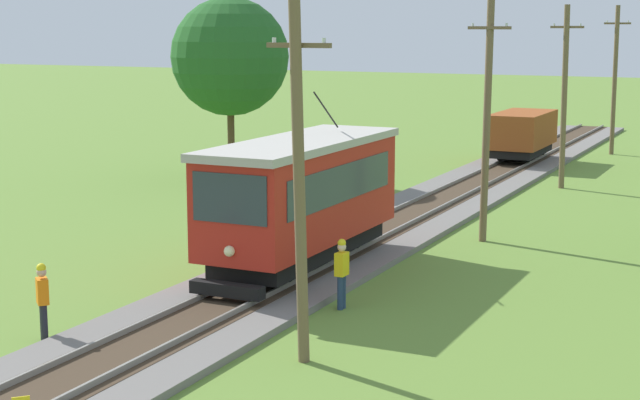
% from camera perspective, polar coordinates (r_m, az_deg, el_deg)
% --- Properties ---
extents(red_tram, '(2.60, 8.54, 4.79)m').
position_cam_1_polar(red_tram, '(28.36, -1.04, 0.18)').
color(red_tram, red).
rests_on(red_tram, rail_right).
extents(freight_car, '(2.40, 5.20, 2.31)m').
position_cam_1_polar(freight_car, '(51.87, 11.41, 3.73)').
color(freight_car, '#93471E').
rests_on(freight_car, rail_right).
extents(utility_pole_near_tram, '(1.40, 0.63, 7.49)m').
position_cam_1_polar(utility_pole_near_tram, '(20.31, -1.18, 1.00)').
color(utility_pole_near_tram, brown).
rests_on(utility_pole_near_tram, ground).
extents(utility_pole_mid, '(1.40, 0.46, 7.83)m').
position_cam_1_polar(utility_pole_mid, '(32.81, 9.45, 4.59)').
color(utility_pole_mid, brown).
rests_on(utility_pole_mid, ground).
extents(utility_pole_far, '(1.40, 0.51, 7.83)m').
position_cam_1_polar(utility_pole_far, '(44.16, 13.70, 5.78)').
color(utility_pole_far, brown).
rests_on(utility_pole_far, ground).
extents(utility_pole_distant, '(1.40, 0.42, 8.01)m').
position_cam_1_polar(utility_pole_distant, '(56.67, 16.38, 6.61)').
color(utility_pole_distant, brown).
rests_on(utility_pole_distant, ground).
extents(track_worker, '(0.44, 0.43, 1.78)m').
position_cam_1_polar(track_worker, '(23.29, -15.46, -5.40)').
color(track_worker, black).
rests_on(track_worker, ground).
extents(second_worker, '(0.25, 0.38, 1.78)m').
position_cam_1_polar(second_worker, '(24.94, 1.24, -4.02)').
color(second_worker, navy).
rests_on(second_worker, ground).
extents(tree_left_far, '(5.31, 5.31, 8.23)m').
position_cam_1_polar(tree_left_far, '(45.68, -5.14, 8.10)').
color(tree_left_far, '#4C3823').
rests_on(tree_left_far, ground).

